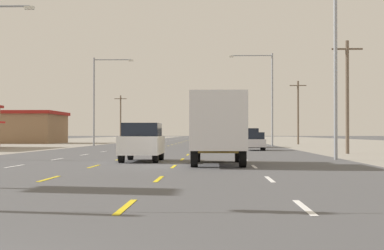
{
  "coord_description": "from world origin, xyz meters",
  "views": [
    {
      "loc": [
        3.47,
        -5.33,
        1.45
      ],
      "look_at": [
        0.7,
        76.5,
        2.54
      ],
      "focal_mm": 58.83,
      "sensor_mm": 36.0,
      "label": 1
    }
  ],
  "objects_px": {
    "streetlight_right_row_0": "(328,59)",
    "streetlight_left_row_1": "(98,94)",
    "box_truck_inner_right_nearest": "(218,125)",
    "hatchback_far_right_mid": "(254,141)",
    "suv_far_right_farther": "(231,136)",
    "streetlight_right_row_1": "(268,92)",
    "suv_center_turn_near": "(142,142)",
    "suv_far_right_far": "(249,137)",
    "suv_inner_right_midfar": "(216,138)"
  },
  "relations": [
    {
      "from": "streetlight_right_row_0",
      "to": "streetlight_left_row_1",
      "type": "distance_m",
      "value": 41.54
    },
    {
      "from": "box_truck_inner_right_nearest",
      "to": "hatchback_far_right_mid",
      "type": "xyz_separation_m",
      "value": [
        3.28,
        24.8,
        -1.05
      ]
    },
    {
      "from": "suv_far_right_farther",
      "to": "streetlight_right_row_1",
      "type": "distance_m",
      "value": 53.87
    },
    {
      "from": "suv_center_turn_near",
      "to": "streetlight_right_row_1",
      "type": "bearing_deg",
      "value": 75.75
    },
    {
      "from": "suv_far_right_far",
      "to": "streetlight_right_row_0",
      "type": "relative_size",
      "value": 0.52
    },
    {
      "from": "streetlight_left_row_1",
      "to": "suv_inner_right_midfar",
      "type": "bearing_deg",
      "value": -27.58
    },
    {
      "from": "suv_far_right_far",
      "to": "streetlight_left_row_1",
      "type": "height_order",
      "value": "streetlight_left_row_1"
    },
    {
      "from": "suv_far_right_far",
      "to": "suv_far_right_farther",
      "type": "height_order",
      "value": "same"
    },
    {
      "from": "streetlight_left_row_1",
      "to": "streetlight_right_row_1",
      "type": "bearing_deg",
      "value": 0.0
    },
    {
      "from": "box_truck_inner_right_nearest",
      "to": "suv_far_right_far",
      "type": "relative_size",
      "value": 1.47
    },
    {
      "from": "hatchback_far_right_mid",
      "to": "streetlight_left_row_1",
      "type": "xyz_separation_m",
      "value": [
        -16.64,
        17.41,
        5.11
      ]
    },
    {
      "from": "suv_inner_right_midfar",
      "to": "suv_center_turn_near",
      "type": "bearing_deg",
      "value": -97.1
    },
    {
      "from": "suv_inner_right_midfar",
      "to": "streetlight_right_row_0",
      "type": "height_order",
      "value": "streetlight_right_row_0"
    },
    {
      "from": "box_truck_inner_right_nearest",
      "to": "streetlight_right_row_0",
      "type": "distance_m",
      "value": 8.95
    },
    {
      "from": "suv_center_turn_near",
      "to": "suv_far_right_farther",
      "type": "xyz_separation_m",
      "value": [
        7.28,
        92.29,
        0.0
      ]
    },
    {
      "from": "streetlight_left_row_1",
      "to": "hatchback_far_right_mid",
      "type": "bearing_deg",
      "value": -46.29
    },
    {
      "from": "streetlight_right_row_1",
      "to": "streetlight_left_row_1",
      "type": "bearing_deg",
      "value": -180.0
    },
    {
      "from": "box_truck_inner_right_nearest",
      "to": "hatchback_far_right_mid",
      "type": "height_order",
      "value": "box_truck_inner_right_nearest"
    },
    {
      "from": "hatchback_far_right_mid",
      "to": "streetlight_right_row_1",
      "type": "bearing_deg",
      "value": 81.31
    },
    {
      "from": "suv_inner_right_midfar",
      "to": "streetlight_right_row_1",
      "type": "height_order",
      "value": "streetlight_right_row_1"
    },
    {
      "from": "hatchback_far_right_mid",
      "to": "streetlight_left_row_1",
      "type": "bearing_deg",
      "value": 133.71
    },
    {
      "from": "suv_center_turn_near",
      "to": "streetlight_left_row_1",
      "type": "height_order",
      "value": "streetlight_left_row_1"
    },
    {
      "from": "suv_center_turn_near",
      "to": "suv_inner_right_midfar",
      "type": "xyz_separation_m",
      "value": [
        3.95,
        31.72,
        0.0
      ]
    },
    {
      "from": "suv_inner_right_midfar",
      "to": "suv_far_right_far",
      "type": "bearing_deg",
      "value": 28.36
    },
    {
      "from": "box_truck_inner_right_nearest",
      "to": "hatchback_far_right_mid",
      "type": "distance_m",
      "value": 25.04
    },
    {
      "from": "box_truck_inner_right_nearest",
      "to": "suv_center_turn_near",
      "type": "xyz_separation_m",
      "value": [
        -3.9,
        3.49,
        -0.81
      ]
    },
    {
      "from": "streetlight_right_row_0",
      "to": "streetlight_right_row_1",
      "type": "distance_m",
      "value": 36.73
    },
    {
      "from": "hatchback_far_right_mid",
      "to": "streetlight_right_row_0",
      "type": "relative_size",
      "value": 0.41
    },
    {
      "from": "streetlight_right_row_0",
      "to": "streetlight_right_row_1",
      "type": "xyz_separation_m",
      "value": [
        -0.12,
        36.72,
        0.65
      ]
    },
    {
      "from": "box_truck_inner_right_nearest",
      "to": "streetlight_right_row_1",
      "type": "distance_m",
      "value": 42.84
    },
    {
      "from": "hatchback_far_right_mid",
      "to": "streetlight_right_row_0",
      "type": "xyz_separation_m",
      "value": [
        2.78,
        -19.31,
        4.71
      ]
    },
    {
      "from": "suv_far_right_farther",
      "to": "streetlight_left_row_1",
      "type": "height_order",
      "value": "streetlight_left_row_1"
    },
    {
      "from": "hatchback_far_right_mid",
      "to": "streetlight_right_row_0",
      "type": "distance_m",
      "value": 20.07
    },
    {
      "from": "hatchback_far_right_mid",
      "to": "suv_inner_right_midfar",
      "type": "relative_size",
      "value": 0.8
    },
    {
      "from": "streetlight_right_row_0",
      "to": "streetlight_right_row_1",
      "type": "relative_size",
      "value": 0.9
    },
    {
      "from": "streetlight_left_row_1",
      "to": "suv_far_right_far",
      "type": "bearing_deg",
      "value": -16.86
    },
    {
      "from": "hatchback_far_right_mid",
      "to": "suv_far_right_farther",
      "type": "height_order",
      "value": "suv_far_right_farther"
    },
    {
      "from": "suv_far_right_farther",
      "to": "streetlight_right_row_1",
      "type": "xyz_separation_m",
      "value": [
        2.55,
        -53.56,
        5.12
      ]
    },
    {
      "from": "hatchback_far_right_mid",
      "to": "suv_far_right_farther",
      "type": "relative_size",
      "value": 0.8
    },
    {
      "from": "box_truck_inner_right_nearest",
      "to": "streetlight_right_row_0",
      "type": "relative_size",
      "value": 0.76
    },
    {
      "from": "streetlight_right_row_0",
      "to": "streetlight_right_row_1",
      "type": "height_order",
      "value": "streetlight_right_row_1"
    },
    {
      "from": "streetlight_left_row_1",
      "to": "streetlight_right_row_0",
      "type": "bearing_deg",
      "value": -62.13
    },
    {
      "from": "suv_far_right_far",
      "to": "suv_far_right_farther",
      "type": "bearing_deg",
      "value": 90.15
    },
    {
      "from": "suv_center_turn_near",
      "to": "streetlight_right_row_0",
      "type": "height_order",
      "value": "streetlight_right_row_0"
    },
    {
      "from": "streetlight_right_row_0",
      "to": "suv_inner_right_midfar",
      "type": "bearing_deg",
      "value": 101.42
    },
    {
      "from": "suv_center_turn_near",
      "to": "streetlight_right_row_1",
      "type": "distance_m",
      "value": 40.28
    },
    {
      "from": "streetlight_right_row_1",
      "to": "streetlight_right_row_0",
      "type": "bearing_deg",
      "value": -89.82
    },
    {
      "from": "suv_far_right_far",
      "to": "suv_far_right_farther",
      "type": "distance_m",
      "value": 58.69
    },
    {
      "from": "suv_far_right_farther",
      "to": "streetlight_right_row_0",
      "type": "relative_size",
      "value": 0.52
    },
    {
      "from": "hatchback_far_right_mid",
      "to": "streetlight_left_row_1",
      "type": "height_order",
      "value": "streetlight_left_row_1"
    }
  ]
}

